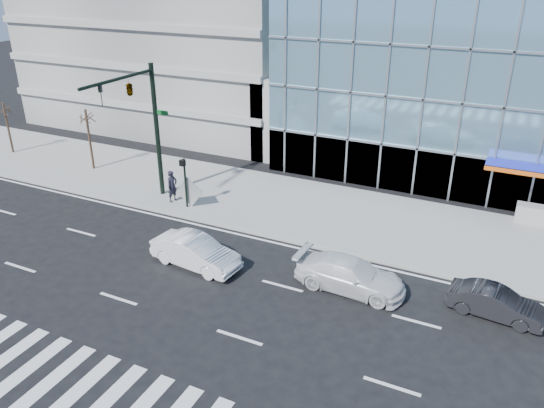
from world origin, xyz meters
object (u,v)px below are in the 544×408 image
Objects in this scene: street_tree_far at (4,109)px; dark_sedan at (496,303)px; white_sedan at (195,252)px; traffic_signal at (138,103)px; white_suv at (350,275)px; street_tree_near at (86,118)px; ped_signal_post at (184,176)px; pedestrian at (172,186)px; tilted_panel at (189,192)px.

dark_sedan is (34.78, -5.70, -2.82)m from street_tree_far.
street_tree_far is 0.86× the size of white_sedan.
traffic_signal is 2.11× the size of dark_sedan.
traffic_signal reaches higher than white_suv.
street_tree_near is at bearing 83.50° from dark_sedan.
white_sedan is at bearing -19.63° from street_tree_far.
traffic_signal is at bearing -171.48° from ped_signal_post.
ped_signal_post is at bearing 85.20° from dark_sedan.
white_suv is (20.78, -6.38, -3.06)m from street_tree_near.
traffic_signal is 2.07× the size of street_tree_far.
street_tree_near is at bearing 74.64° from white_suv.
pedestrian is at bearing 49.62° from white_sedan.
tilted_panel is (9.61, -2.33, -2.72)m from street_tree_near.
ped_signal_post reaches higher than white_sedan.
tilted_panel is at bearing -82.93° from pedestrian.
ped_signal_post is 0.71× the size of street_tree_near.
street_tree_near is 2.19× the size of pedestrian.
white_suv is 3.81× the size of tilted_panel.
ped_signal_post is at bearing 44.18° from white_sedan.
street_tree_far reaches higher than dark_sedan.
ped_signal_post is 1.62m from pedestrian.
ped_signal_post reaches higher than tilted_panel.
tilted_panel is at bearing 12.90° from traffic_signal.
street_tree_far is 35.36m from dark_sedan.
ped_signal_post reaches higher than white_suv.
street_tree_far is (-17.50, 2.56, 1.30)m from ped_signal_post.
white_sedan is (6.51, -4.74, -5.42)m from traffic_signal.
street_tree_far is at bearing 86.20° from dark_sedan.
white_suv is 7.38m from white_sedan.
white_sedan is 1.19× the size of dark_sedan.
traffic_signal reaches higher than pedestrian.
white_sedan is at bearing -56.98° from tilted_panel.
traffic_signal is 20.72m from dark_sedan.
white_suv is at bearing -73.83° from white_sedan.
street_tree_far is at bearing 76.45° from white_sedan.
traffic_signal is 1.78× the size of white_sedan.
street_tree_near is 10.26m from tilted_panel.
white_sedan is (-7.27, -1.29, 0.02)m from white_suv.
traffic_signal reaches higher than tilted_panel.
dark_sedan is 17.50m from tilted_panel.
dark_sedan is 1.96× the size of pedestrian.
pedestrian reaches higher than white_sedan.
traffic_signal is 15.53m from street_tree_far.
dark_sedan is at bearing -81.82° from white_suv.
traffic_signal is at bearing 60.00° from white_sedan.
street_tree_near reaches higher than ped_signal_post.
white_suv is at bearing -17.07° from street_tree_near.
traffic_signal is 7.96m from street_tree_near.
white_sedan is at bearing -122.97° from pedestrian.
white_sedan is (4.01, -5.12, -1.40)m from ped_signal_post.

